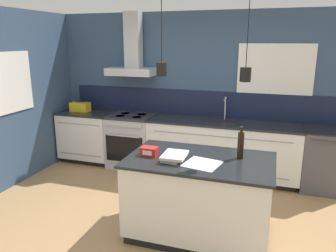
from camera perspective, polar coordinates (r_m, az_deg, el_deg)
The scene contains 13 objects.
ground_plane at distance 4.12m, azimuth -2.56°, elevation -16.67°, with size 16.00×16.00×0.00m, color #A87F51.
wall_back at distance 5.51m, azimuth 4.02°, elevation 6.43°, with size 5.60×2.16×2.60m.
wall_left at distance 5.49m, azimuth -24.48°, elevation 4.59°, with size 0.08×3.80×2.60m.
counter_run_left at distance 6.12m, azimuth -13.64°, elevation -1.68°, with size 0.97×0.64×0.91m.
counter_run_sink at distance 5.30m, azimuth 9.33°, elevation -4.00°, with size 2.38×0.64×1.28m.
oven_range at distance 5.73m, azimuth -6.33°, elevation -2.55°, with size 0.76×0.66×0.91m.
dishwasher at distance 5.31m, azimuth 25.30°, elevation -5.33°, with size 0.58×0.65×0.91m.
kitchen_island at distance 3.73m, azimuth 5.43°, elevation -12.17°, with size 1.57×0.97×0.91m.
bottle_on_island at distance 3.58m, azimuth 12.54°, elevation -3.23°, with size 0.07×0.07×0.35m.
book_stack at distance 3.49m, azimuth 1.11°, elevation -5.30°, with size 0.25×0.35×0.07m.
red_supply_box at distance 3.62m, azimuth -3.35°, elevation -4.41°, with size 0.18×0.13×0.10m.
paper_pile at distance 3.40m, azimuth 5.98°, elevation -6.57°, with size 0.41×0.40×0.01m.
yellow_toolbox at distance 6.07m, azimuth -15.05°, elevation 3.24°, with size 0.34×0.18×0.19m.
Camera 1 is at (1.26, -3.29, 2.14)m, focal length 35.00 mm.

